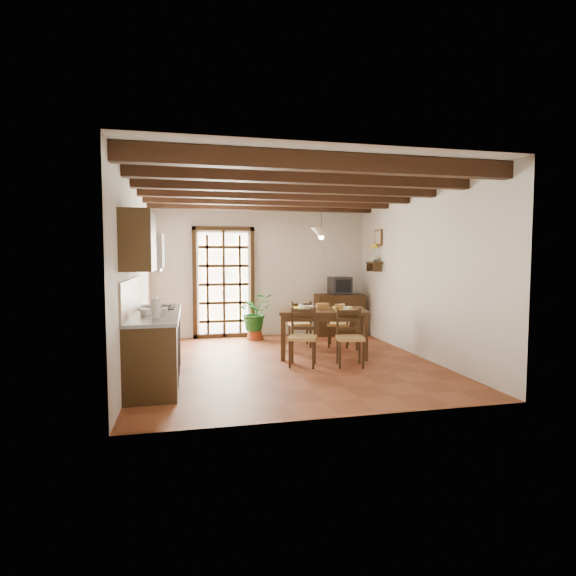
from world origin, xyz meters
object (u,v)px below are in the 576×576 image
object	(u,v)px
crt_tv	(340,285)
pendant_lamp	(321,232)
kitchen_counter	(156,345)
chair_far_left	(300,332)
chair_near_left	(303,348)
chair_near_right	(350,348)
potted_plant	(255,311)
dining_table	(323,315)
sideboard	(340,314)
chair_far_right	(339,332)

from	to	relation	value
crt_tv	pendant_lamp	distance (m)	2.23
kitchen_counter	chair_far_left	distance (m)	3.04
chair_near_left	pendant_lamp	xyz separation A→B (m)	(0.51, 0.75, 1.80)
chair_near_right	potted_plant	xyz separation A→B (m)	(-1.10, 2.50, 0.30)
dining_table	potted_plant	bearing A→B (deg)	130.59
potted_plant	pendant_lamp	xyz separation A→B (m)	(0.91, -1.60, 1.51)
sideboard	potted_plant	bearing A→B (deg)	-173.31
chair_far_left	crt_tv	size ratio (longest dim) A/B	1.89
sideboard	kitchen_counter	bearing A→B (deg)	-139.95
chair_near_left	potted_plant	world-z (taller)	potted_plant
sideboard	pendant_lamp	size ratio (longest dim) A/B	1.21
chair_near_right	chair_far_right	xyz separation A→B (m)	(0.32, 1.45, -0.01)
kitchen_counter	crt_tv	xyz separation A→B (m)	(3.59, 2.82, 0.59)
kitchen_counter	chair_near_left	size ratio (longest dim) A/B	2.54
crt_tv	chair_near_left	bearing A→B (deg)	-125.22
sideboard	pendant_lamp	xyz separation A→B (m)	(-0.95, -1.75, 1.64)
chair_far_left	kitchen_counter	bearing A→B (deg)	38.99
sideboard	chair_near_right	bearing A→B (deg)	-103.96
chair_near_right	chair_far_right	distance (m)	1.48
kitchen_counter	pendant_lamp	size ratio (longest dim) A/B	2.66
chair_far_left	pendant_lamp	bearing A→B (deg)	108.40
kitchen_counter	chair_near_right	xyz separation A→B (m)	(2.84, 0.17, -0.20)
potted_plant	pendant_lamp	bearing A→B (deg)	-60.37
dining_table	chair_near_left	world-z (taller)	chair_near_left
pendant_lamp	chair_near_left	bearing A→B (deg)	-124.42
chair_far_left	potted_plant	bearing A→B (deg)	-48.19
chair_near_left	crt_tv	xyz separation A→B (m)	(1.46, 2.49, 0.78)
dining_table	crt_tv	xyz separation A→B (m)	(0.95, 1.85, 0.37)
crt_tv	sideboard	bearing A→B (deg)	85.09
potted_plant	chair_far_left	bearing A→B (deg)	-51.32
chair_near_right	sideboard	size ratio (longest dim) A/B	0.86
chair_near_left	crt_tv	distance (m)	2.99
chair_far_right	sideboard	bearing A→B (deg)	-86.80
sideboard	potted_plant	xyz separation A→B (m)	(-1.85, -0.16, 0.14)
chair_far_left	pendant_lamp	world-z (taller)	pendant_lamp
dining_table	chair_near_right	bearing A→B (deg)	-63.98
kitchen_counter	chair_near_right	size ratio (longest dim) A/B	2.57
kitchen_counter	chair_far_left	xyz separation A→B (m)	(2.45, 1.77, -0.21)
potted_plant	sideboard	bearing A→B (deg)	4.83
kitchen_counter	crt_tv	distance (m)	4.60
kitchen_counter	chair_far_right	distance (m)	3.55
pendant_lamp	chair_far_left	bearing A→B (deg)	105.27
dining_table	chair_far_left	size ratio (longest dim) A/B	1.89
crt_tv	pendant_lamp	xyz separation A→B (m)	(-0.95, -1.75, 1.02)
sideboard	crt_tv	xyz separation A→B (m)	(0.00, -0.01, 0.62)
dining_table	chair_near_right	size ratio (longest dim) A/B	1.84
kitchen_counter	dining_table	size ratio (longest dim) A/B	1.40
dining_table	chair_far_right	distance (m)	0.92
chair_far_left	chair_far_right	bearing A→B (deg)	170.70
dining_table	crt_tv	world-z (taller)	crt_tv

